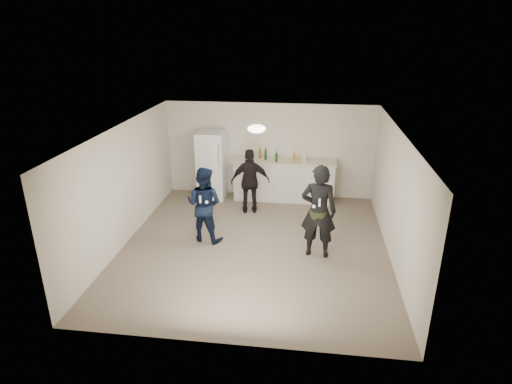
# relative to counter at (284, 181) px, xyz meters

# --- Properties ---
(floor) EXTENTS (6.00, 6.00, 0.00)m
(floor) POSITION_rel_counter_xyz_m (-0.43, -2.67, -0.53)
(floor) COLOR #6B5B4C
(floor) RESTS_ON ground
(ceiling) EXTENTS (6.00, 6.00, 0.00)m
(ceiling) POSITION_rel_counter_xyz_m (-0.43, -2.67, 1.98)
(ceiling) COLOR silver
(ceiling) RESTS_ON wall_back
(wall_back) EXTENTS (6.00, 0.00, 6.00)m
(wall_back) POSITION_rel_counter_xyz_m (-0.43, 0.33, 0.72)
(wall_back) COLOR beige
(wall_back) RESTS_ON floor
(wall_front) EXTENTS (6.00, 0.00, 6.00)m
(wall_front) POSITION_rel_counter_xyz_m (-0.43, -5.67, 0.72)
(wall_front) COLOR beige
(wall_front) RESTS_ON floor
(wall_left) EXTENTS (0.00, 6.00, 6.00)m
(wall_left) POSITION_rel_counter_xyz_m (-3.18, -2.67, 0.72)
(wall_left) COLOR beige
(wall_left) RESTS_ON floor
(wall_right) EXTENTS (0.00, 6.00, 6.00)m
(wall_right) POSITION_rel_counter_xyz_m (2.32, -2.67, 0.72)
(wall_right) COLOR beige
(wall_right) RESTS_ON floor
(counter) EXTENTS (2.60, 0.56, 1.05)m
(counter) POSITION_rel_counter_xyz_m (0.00, 0.00, 0.00)
(counter) COLOR beige
(counter) RESTS_ON floor
(counter_top) EXTENTS (2.68, 0.64, 0.04)m
(counter_top) POSITION_rel_counter_xyz_m (0.00, 0.00, 0.55)
(counter_top) COLOR beige
(counter_top) RESTS_ON counter
(fridge) EXTENTS (0.70, 0.70, 1.80)m
(fridge) POSITION_rel_counter_xyz_m (-1.91, -0.07, 0.38)
(fridge) COLOR white
(fridge) RESTS_ON floor
(fridge_handle) EXTENTS (0.02, 0.02, 0.60)m
(fridge_handle) POSITION_rel_counter_xyz_m (-1.63, -0.44, 0.78)
(fridge_handle) COLOR #BCBCC1
(fridge_handle) RESTS_ON fridge
(ceiling_dome) EXTENTS (0.36, 0.36, 0.16)m
(ceiling_dome) POSITION_rel_counter_xyz_m (-0.43, -2.37, 1.93)
(ceiling_dome) COLOR white
(ceiling_dome) RESTS_ON ceiling
(shaker) EXTENTS (0.08, 0.08, 0.17)m
(shaker) POSITION_rel_counter_xyz_m (-0.96, 0.12, 0.65)
(shaker) COLOR #B9B9BE
(shaker) RESTS_ON counter_top
(man) EXTENTS (0.92, 0.78, 1.64)m
(man) POSITION_rel_counter_xyz_m (-1.53, -2.48, 0.30)
(man) COLOR #0E1D3B
(man) RESTS_ON floor
(woman) EXTENTS (0.74, 0.52, 1.92)m
(woman) POSITION_rel_counter_xyz_m (0.86, -2.86, 0.43)
(woman) COLOR black
(woman) RESTS_ON floor
(camo_shorts) EXTENTS (0.34, 0.34, 0.28)m
(camo_shorts) POSITION_rel_counter_xyz_m (0.86, -2.86, 0.32)
(camo_shorts) COLOR #2C3618
(camo_shorts) RESTS_ON woman
(spectator) EXTENTS (1.00, 0.55, 1.62)m
(spectator) POSITION_rel_counter_xyz_m (-0.76, -0.93, 0.28)
(spectator) COLOR black
(spectator) RESTS_ON floor
(remote_man) EXTENTS (0.04, 0.04, 0.15)m
(remote_man) POSITION_rel_counter_xyz_m (-1.53, -2.76, 0.53)
(remote_man) COLOR white
(remote_man) RESTS_ON man
(nunchuk_man) EXTENTS (0.07, 0.07, 0.07)m
(nunchuk_man) POSITION_rel_counter_xyz_m (-1.41, -2.73, 0.45)
(nunchuk_man) COLOR white
(nunchuk_man) RESTS_ON man
(remote_woman) EXTENTS (0.04, 0.04, 0.15)m
(remote_woman) POSITION_rel_counter_xyz_m (0.86, -3.11, 0.72)
(remote_woman) COLOR white
(remote_woman) RESTS_ON woman
(nunchuk_woman) EXTENTS (0.07, 0.07, 0.07)m
(nunchuk_woman) POSITION_rel_counter_xyz_m (0.76, -3.08, 0.62)
(nunchuk_woman) COLOR white
(nunchuk_woman) RESTS_ON woman
(bottle_cluster) EXTENTS (1.24, 0.35, 0.25)m
(bottle_cluster) POSITION_rel_counter_xyz_m (-0.14, -0.05, 0.67)
(bottle_cluster) COLOR silver
(bottle_cluster) RESTS_ON counter_top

